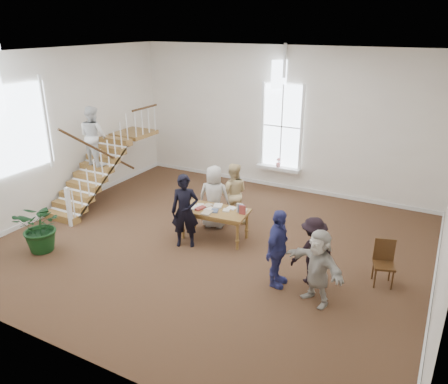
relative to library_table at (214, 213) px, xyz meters
The scene contains 12 objects.
ground 0.75m from the library_table, 65.24° to the right, with size 10.00×10.00×0.00m, color #3F2719.
room_shell 4.17m from the library_table, 88.49° to the left, with size 10.49×10.00×10.00m.
staircase 4.36m from the library_table, behind, with size 1.10×4.10×2.92m.
library_table is the anchor object (origin of this frame).
police_officer 0.81m from the library_table, 124.11° to the right, with size 0.66×0.44×1.82m, color black.
elderly_woman 0.71m from the library_table, 119.33° to the left, with size 0.83×0.54×1.69m, color #BBB7AE.
person_yellow 1.11m from the library_table, 92.00° to the left, with size 0.81×0.63×1.67m, color beige.
woman_cluster_a 2.49m from the library_table, 29.64° to the right, with size 0.99×0.41×1.68m, color navy.
woman_cluster_b 2.87m from the library_table, 15.75° to the right, with size 0.95×0.54×1.47m, color black.
woman_cluster_c 3.38m from the library_table, 25.03° to the right, with size 1.43×0.46×1.55m, color beige.
floor_plant 4.11m from the library_table, 143.17° to the right, with size 1.13×0.98×1.25m, color #113715.
side_chair 4.09m from the library_table, ahead, with size 0.52×0.52×0.97m.
Camera 1 is at (4.75, -8.40, 5.13)m, focal length 35.00 mm.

